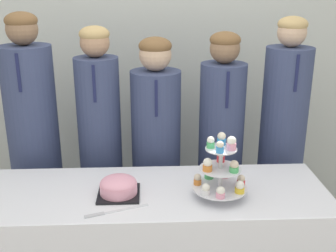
{
  "coord_description": "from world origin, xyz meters",
  "views": [
    {
      "loc": [
        -0.02,
        -1.64,
        1.77
      ],
      "look_at": [
        0.07,
        0.33,
        1.09
      ],
      "focal_mm": 45.0,
      "sensor_mm": 36.0,
      "label": 1
    }
  ],
  "objects_px": {
    "round_cake": "(118,186)",
    "cake_knife": "(106,213)",
    "student_0": "(35,149)",
    "student_1": "(101,152)",
    "student_4": "(281,146)",
    "cupcake_stand": "(220,170)",
    "student_3": "(220,153)",
    "student_2": "(156,157)"
  },
  "relations": [
    {
      "from": "round_cake",
      "to": "cake_knife",
      "type": "relative_size",
      "value": 0.7
    },
    {
      "from": "student_3",
      "to": "student_1",
      "type": "bearing_deg",
      "value": -180.0
    },
    {
      "from": "cake_knife",
      "to": "student_4",
      "type": "bearing_deg",
      "value": 16.85
    },
    {
      "from": "cupcake_stand",
      "to": "student_4",
      "type": "relative_size",
      "value": 0.21
    },
    {
      "from": "round_cake",
      "to": "student_0",
      "type": "relative_size",
      "value": 0.13
    },
    {
      "from": "round_cake",
      "to": "student_0",
      "type": "distance_m",
      "value": 0.83
    },
    {
      "from": "student_1",
      "to": "student_4",
      "type": "xyz_separation_m",
      "value": [
        1.17,
        0.0,
        0.02
      ]
    },
    {
      "from": "cake_knife",
      "to": "student_4",
      "type": "distance_m",
      "value": 1.33
    },
    {
      "from": "cake_knife",
      "to": "student_4",
      "type": "relative_size",
      "value": 0.19
    },
    {
      "from": "cupcake_stand",
      "to": "student_4",
      "type": "xyz_separation_m",
      "value": [
        0.51,
        0.65,
        -0.14
      ]
    },
    {
      "from": "student_3",
      "to": "student_2",
      "type": "bearing_deg",
      "value": 180.0
    },
    {
      "from": "round_cake",
      "to": "cupcake_stand",
      "type": "bearing_deg",
      "value": -4.76
    },
    {
      "from": "student_0",
      "to": "student_2",
      "type": "relative_size",
      "value": 1.1
    },
    {
      "from": "student_4",
      "to": "student_0",
      "type": "bearing_deg",
      "value": 180.0
    },
    {
      "from": "cupcake_stand",
      "to": "student_3",
      "type": "relative_size",
      "value": 0.22
    },
    {
      "from": "round_cake",
      "to": "student_3",
      "type": "distance_m",
      "value": 0.87
    },
    {
      "from": "student_1",
      "to": "cake_knife",
      "type": "bearing_deg",
      "value": -82.29
    },
    {
      "from": "student_3",
      "to": "student_4",
      "type": "distance_m",
      "value": 0.4
    },
    {
      "from": "cake_knife",
      "to": "student_3",
      "type": "relative_size",
      "value": 0.2
    },
    {
      "from": "cake_knife",
      "to": "student_2",
      "type": "xyz_separation_m",
      "value": [
        0.25,
        0.79,
        -0.06
      ]
    },
    {
      "from": "student_3",
      "to": "student_4",
      "type": "relative_size",
      "value": 0.94
    },
    {
      "from": "round_cake",
      "to": "cupcake_stand",
      "type": "height_order",
      "value": "cupcake_stand"
    },
    {
      "from": "cake_knife",
      "to": "student_0",
      "type": "relative_size",
      "value": 0.19
    },
    {
      "from": "student_4",
      "to": "cupcake_stand",
      "type": "bearing_deg",
      "value": -128.38
    },
    {
      "from": "student_1",
      "to": "student_2",
      "type": "xyz_separation_m",
      "value": [
        0.36,
        0.0,
        -0.04
      ]
    },
    {
      "from": "cupcake_stand",
      "to": "student_0",
      "type": "xyz_separation_m",
      "value": [
        -1.07,
        0.65,
        -0.13
      ]
    },
    {
      "from": "cake_knife",
      "to": "cupcake_stand",
      "type": "distance_m",
      "value": 0.59
    },
    {
      "from": "cake_knife",
      "to": "student_3",
      "type": "xyz_separation_m",
      "value": [
        0.67,
        0.79,
        -0.04
      ]
    },
    {
      "from": "cake_knife",
      "to": "cupcake_stand",
      "type": "height_order",
      "value": "cupcake_stand"
    },
    {
      "from": "student_0",
      "to": "cake_knife",
      "type": "bearing_deg",
      "value": -56.52
    },
    {
      "from": "student_2",
      "to": "student_0",
      "type": "bearing_deg",
      "value": 180.0
    },
    {
      "from": "student_0",
      "to": "student_1",
      "type": "bearing_deg",
      "value": -0.0
    },
    {
      "from": "cupcake_stand",
      "to": "student_3",
      "type": "distance_m",
      "value": 0.68
    },
    {
      "from": "round_cake",
      "to": "student_3",
      "type": "height_order",
      "value": "student_3"
    },
    {
      "from": "round_cake",
      "to": "student_1",
      "type": "distance_m",
      "value": 0.63
    },
    {
      "from": "cupcake_stand",
      "to": "student_2",
      "type": "xyz_separation_m",
      "value": [
        -0.3,
        0.65,
        -0.2
      ]
    },
    {
      "from": "student_2",
      "to": "cupcake_stand",
      "type": "bearing_deg",
      "value": -64.96
    },
    {
      "from": "student_0",
      "to": "student_2",
      "type": "bearing_deg",
      "value": -0.0
    },
    {
      "from": "round_cake",
      "to": "student_0",
      "type": "bearing_deg",
      "value": 133.08
    },
    {
      "from": "student_0",
      "to": "student_4",
      "type": "bearing_deg",
      "value": -0.0
    },
    {
      "from": "cupcake_stand",
      "to": "student_1",
      "type": "distance_m",
      "value": 0.94
    },
    {
      "from": "student_2",
      "to": "round_cake",
      "type": "bearing_deg",
      "value": -108.38
    }
  ]
}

